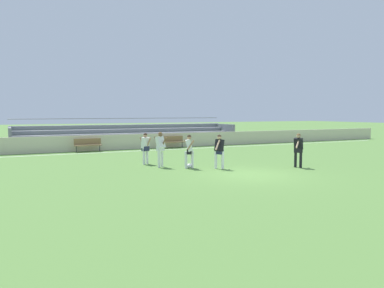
# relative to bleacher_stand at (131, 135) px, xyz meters

# --- Properties ---
(ground_plane) EXTENTS (160.00, 160.00, 0.00)m
(ground_plane) POSITION_rel_bleacher_stand_xyz_m (0.38, -15.92, -0.90)
(ground_plane) COLOR #517A38
(field_line_sideline) EXTENTS (44.00, 0.12, 0.01)m
(field_line_sideline) POSITION_rel_bleacher_stand_xyz_m (0.38, -4.12, -0.90)
(field_line_sideline) COLOR white
(field_line_sideline) RESTS_ON ground
(sideline_wall) EXTENTS (48.00, 0.16, 1.09)m
(sideline_wall) POSITION_rel_bleacher_stand_xyz_m (0.38, -2.64, -0.36)
(sideline_wall) COLOR beige
(sideline_wall) RESTS_ON ground
(bleacher_stand) EXTENTS (17.64, 3.30, 2.21)m
(bleacher_stand) POSITION_rel_bleacher_stand_xyz_m (0.00, 0.00, 0.00)
(bleacher_stand) COLOR #B2B2B7
(bleacher_stand) RESTS_ON ground
(bench_near_wall_gap) EXTENTS (1.80, 0.40, 0.90)m
(bench_near_wall_gap) POSITION_rel_bleacher_stand_xyz_m (2.24, -3.16, -0.36)
(bench_near_wall_gap) COLOR olive
(bench_near_wall_gap) RESTS_ON ground
(bench_centre_sideline) EXTENTS (1.80, 0.40, 0.90)m
(bench_centre_sideline) POSITION_rel_bleacher_stand_xyz_m (-3.99, -3.16, -0.36)
(bench_centre_sideline) COLOR olive
(bench_centre_sideline) RESTS_ON ground
(player_white_dropping_back) EXTENTS (0.50, 0.64, 1.61)m
(player_white_dropping_back) POSITION_rel_bleacher_stand_xyz_m (-1.14, -13.08, 0.05)
(player_white_dropping_back) COLOR white
(player_white_dropping_back) RESTS_ON ground
(player_dark_pressing_high) EXTENTS (0.67, 0.47, 1.62)m
(player_dark_pressing_high) POSITION_rel_bleacher_stand_xyz_m (0.06, -13.88, 0.06)
(player_dark_pressing_high) COLOR white
(player_dark_pressing_high) RESTS_ON ground
(player_white_on_ball) EXTENTS (0.49, 0.65, 1.72)m
(player_white_on_ball) POSITION_rel_bleacher_stand_xyz_m (-2.24, -12.14, 0.13)
(player_white_on_ball) COLOR white
(player_white_on_ball) RESTS_ON ground
(player_white_wide_left) EXTENTS (0.47, 0.58, 1.61)m
(player_white_wide_left) POSITION_rel_bleacher_stand_xyz_m (-2.54, -10.82, 0.05)
(player_white_wide_left) COLOR white
(player_white_wide_left) RESTS_ON ground
(player_dark_challenging) EXTENTS (0.69, 0.50, 1.65)m
(player_dark_challenging) POSITION_rel_bleacher_stand_xyz_m (3.70, -15.19, 0.08)
(player_dark_challenging) COLOR black
(player_dark_challenging) RESTS_ON ground
(soccer_ball) EXTENTS (0.22, 0.22, 0.22)m
(soccer_ball) POSITION_rel_bleacher_stand_xyz_m (-1.13, -13.07, -0.79)
(soccer_ball) COLOR white
(soccer_ball) RESTS_ON ground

